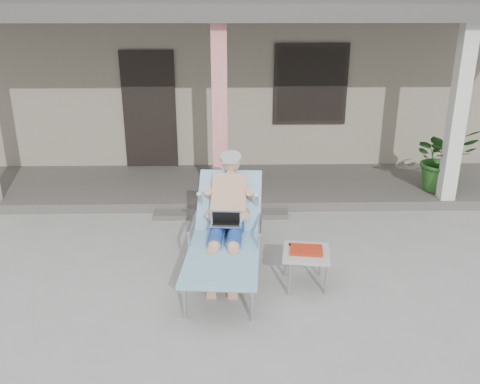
{
  "coord_description": "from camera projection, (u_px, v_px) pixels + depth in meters",
  "views": [
    {
      "loc": [
        0.13,
        -5.18,
        2.98
      ],
      "look_at": [
        0.26,
        0.6,
        0.85
      ],
      "focal_mm": 38.0,
      "sensor_mm": 36.0,
      "label": 1
    }
  ],
  "objects": [
    {
      "name": "porch_deck",
      "position": [
        222.0,
        186.0,
        8.67
      ],
      "size": [
        10.0,
        2.0,
        0.15
      ],
      "primitive_type": "cube",
      "color": "#605B56",
      "rests_on": "ground"
    },
    {
      "name": "lounger",
      "position": [
        226.0,
        205.0,
        5.8
      ],
      "size": [
        0.94,
        2.12,
        1.35
      ],
      "rotation": [
        0.0,
        0.0,
        -0.08
      ],
      "color": "#B7B7BC",
      "rests_on": "ground"
    },
    {
      "name": "side_table",
      "position": [
        306.0,
        255.0,
        5.62
      ],
      "size": [
        0.57,
        0.57,
        0.46
      ],
      "rotation": [
        0.0,
        0.0,
        -0.15
      ],
      "color": "#B6B6B1",
      "rests_on": "ground"
    },
    {
      "name": "ground",
      "position": [
        219.0,
        279.0,
        5.88
      ],
      "size": [
        60.0,
        60.0,
        0.0
      ],
      "primitive_type": "plane",
      "color": "#9E9E99",
      "rests_on": "ground"
    },
    {
      "name": "house",
      "position": [
        223.0,
        68.0,
        11.4
      ],
      "size": [
        10.4,
        5.4,
        3.3
      ],
      "color": "gray",
      "rests_on": "ground"
    },
    {
      "name": "porch_overhang",
      "position": [
        219.0,
        19.0,
        7.68
      ],
      "size": [
        10.0,
        2.3,
        2.85
      ],
      "color": "silver",
      "rests_on": "porch_deck"
    },
    {
      "name": "potted_palm",
      "position": [
        443.0,
        158.0,
        8.1
      ],
      "size": [
        1.04,
        0.93,
        1.07
      ],
      "primitive_type": "imported",
      "rotation": [
        0.0,
        0.0,
        0.1
      ],
      "color": "#26591E",
      "rests_on": "porch_deck"
    },
    {
      "name": "porch_step",
      "position": [
        221.0,
        214.0,
        7.6
      ],
      "size": [
        2.0,
        0.3,
        0.07
      ],
      "primitive_type": "cube",
      "color": "#605B56",
      "rests_on": "ground"
    }
  ]
}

